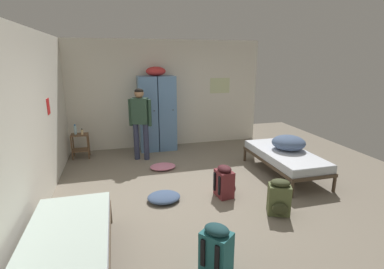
% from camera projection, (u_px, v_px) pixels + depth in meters
% --- Properties ---
extents(ground_plane, '(9.00, 9.00, 0.00)m').
position_uv_depth(ground_plane, '(196.00, 190.00, 5.16)').
color(ground_plane, gray).
extents(room_backdrop, '(5.01, 5.68, 2.72)m').
position_uv_depth(room_backdrop, '(115.00, 106.00, 5.73)').
color(room_backdrop, silver).
rests_on(room_backdrop, ground_plane).
extents(locker_bank, '(0.90, 0.55, 2.07)m').
position_uv_depth(locker_bank, '(157.00, 112.00, 7.19)').
color(locker_bank, '#5B84B2').
rests_on(locker_bank, ground_plane).
extents(shelf_unit, '(0.38, 0.30, 0.57)m').
position_uv_depth(shelf_unit, '(80.00, 144.00, 6.71)').
color(shelf_unit, brown).
rests_on(shelf_unit, ground_plane).
extents(bed_left_front, '(0.90, 1.90, 0.49)m').
position_uv_depth(bed_left_front, '(66.00, 243.00, 3.06)').
color(bed_left_front, '#473828').
rests_on(bed_left_front, ground_plane).
extents(bed_right, '(0.90, 1.90, 0.49)m').
position_uv_depth(bed_right, '(285.00, 156.00, 5.73)').
color(bed_right, '#473828').
rests_on(bed_right, ground_plane).
extents(bedding_heap, '(0.66, 0.65, 0.29)m').
position_uv_depth(bedding_heap, '(289.00, 143.00, 5.78)').
color(bedding_heap, slate).
rests_on(bedding_heap, bed_right).
extents(person_traveler, '(0.49, 0.31, 1.63)m').
position_uv_depth(person_traveler, '(140.00, 118.00, 6.44)').
color(person_traveler, '#2D334C').
rests_on(person_traveler, ground_plane).
extents(water_bottle, '(0.06, 0.06, 0.24)m').
position_uv_depth(water_bottle, '(75.00, 130.00, 6.62)').
color(water_bottle, '#B2DBEA').
rests_on(water_bottle, shelf_unit).
extents(lotion_bottle, '(0.05, 0.05, 0.14)m').
position_uv_depth(lotion_bottle, '(82.00, 132.00, 6.61)').
color(lotion_bottle, beige).
rests_on(lotion_bottle, shelf_unit).
extents(backpack_maroon, '(0.36, 0.35, 0.55)m').
position_uv_depth(backpack_maroon, '(225.00, 182.00, 4.86)').
color(backpack_maroon, maroon).
rests_on(backpack_maroon, ground_plane).
extents(backpack_teal, '(0.42, 0.41, 0.55)m').
position_uv_depth(backpack_teal, '(217.00, 248.00, 3.17)').
color(backpack_teal, '#23666B').
rests_on(backpack_teal, ground_plane).
extents(backpack_olive, '(0.39, 0.40, 0.55)m').
position_uv_depth(backpack_olive, '(279.00, 198.00, 4.31)').
color(backpack_olive, '#566038').
rests_on(backpack_olive, ground_plane).
extents(clothes_pile_pink, '(0.54, 0.41, 0.09)m').
position_uv_depth(clothes_pile_pink, '(163.00, 166.00, 6.12)').
color(clothes_pile_pink, pink).
rests_on(clothes_pile_pink, ground_plane).
extents(clothes_pile_denim, '(0.54, 0.48, 0.12)m').
position_uv_depth(clothes_pile_denim, '(164.00, 197.00, 4.76)').
color(clothes_pile_denim, '#42567A').
rests_on(clothes_pile_denim, ground_plane).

